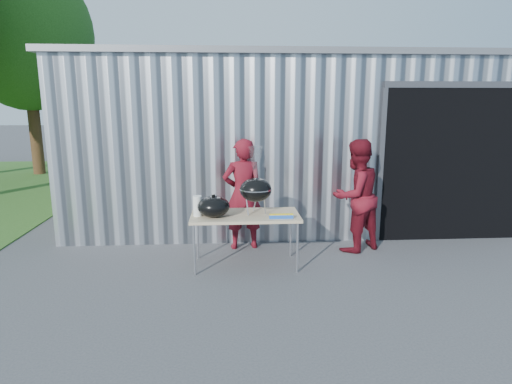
{
  "coord_description": "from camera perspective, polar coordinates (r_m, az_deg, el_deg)",
  "views": [
    {
      "loc": [
        -0.4,
        -5.04,
        2.28
      ],
      "look_at": [
        -0.03,
        0.77,
        1.05
      ],
      "focal_mm": 30.0,
      "sensor_mm": 36.0,
      "label": 1
    }
  ],
  "objects": [
    {
      "name": "ground",
      "position": [
        5.55,
        0.84,
        -12.35
      ],
      "size": [
        80.0,
        80.0,
        0.0
      ],
      "primitive_type": "plane",
      "color": "#424245"
    },
    {
      "name": "building",
      "position": [
        9.75,
        4.14,
        7.52
      ],
      "size": [
        8.2,
        6.2,
        3.1
      ],
      "color": "silver",
      "rests_on": "ground"
    },
    {
      "name": "tree_far",
      "position": [
        15.44,
        -28.41,
        17.95
      ],
      "size": [
        3.96,
        3.96,
        6.56
      ],
      "color": "#442D19",
      "rests_on": "ground"
    },
    {
      "name": "folding_table",
      "position": [
        5.96,
        -1.45,
        -3.35
      ],
      "size": [
        1.5,
        0.75,
        0.75
      ],
      "color": "tan",
      "rests_on": "ground"
    },
    {
      "name": "kettle_grill",
      "position": [
        5.9,
        -0.04,
        1.04
      ],
      "size": [
        0.45,
        0.45,
        0.94
      ],
      "color": "black",
      "rests_on": "folding_table"
    },
    {
      "name": "grill_lid",
      "position": [
        5.82,
        -5.68,
        -1.93
      ],
      "size": [
        0.44,
        0.44,
        0.32
      ],
      "color": "black",
      "rests_on": "folding_table"
    },
    {
      "name": "paper_towels",
      "position": [
        5.88,
        -7.8,
        -1.87
      ],
      "size": [
        0.12,
        0.12,
        0.28
      ],
      "primitive_type": "cylinder",
      "color": "white",
      "rests_on": "folding_table"
    },
    {
      "name": "white_tub",
      "position": [
        6.12,
        -6.68,
        -2.16
      ],
      "size": [
        0.2,
        0.15,
        0.1
      ],
      "primitive_type": "cube",
      "color": "white",
      "rests_on": "folding_table"
    },
    {
      "name": "foil_box",
      "position": [
        5.74,
        3.39,
        -3.24
      ],
      "size": [
        0.32,
        0.06,
        0.06
      ],
      "color": "blue",
      "rests_on": "folding_table"
    },
    {
      "name": "person_cook",
      "position": [
        6.67,
        -1.75,
        -0.31
      ],
      "size": [
        0.68,
        0.5,
        1.74
      ],
      "primitive_type": "imported",
      "rotation": [
        0.0,
        0.0,
        3.28
      ],
      "color": "maroon",
      "rests_on": "ground"
    },
    {
      "name": "person_bystander",
      "position": [
        6.74,
        13.13,
        -0.49
      ],
      "size": [
        1.05,
        0.98,
        1.74
      ],
      "primitive_type": "imported",
      "rotation": [
        0.0,
        0.0,
        3.63
      ],
      "color": "maroon",
      "rests_on": "ground"
    }
  ]
}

